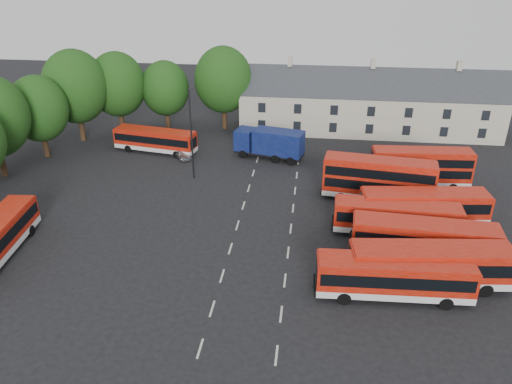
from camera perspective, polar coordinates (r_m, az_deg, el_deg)
ground at (r=45.14m, az=-2.52°, el=-5.10°), size 140.00×140.00×0.00m
lane_markings at (r=46.54m, az=0.91°, el=-4.01°), size 5.15×33.80×0.01m
treeline at (r=65.66m, az=-18.27°, el=10.21°), size 29.92×32.59×12.01m
terrace_houses at (r=71.11m, az=12.77°, el=9.69°), size 35.70×7.13×10.06m
bus_row_a at (r=38.29m, az=15.52°, el=-9.16°), size 11.42×3.07×3.20m
bus_row_b at (r=40.17m, az=19.39°, el=-7.70°), size 12.36×4.01×3.43m
bus_row_c at (r=43.45m, az=18.70°, el=-4.93°), size 11.91×3.55×3.32m
bus_row_d at (r=46.21m, az=15.80°, el=-2.68°), size 11.16×2.96×3.13m
bus_row_e at (r=48.76m, az=18.67°, el=-1.38°), size 11.84×3.92×3.29m
bus_dd_south at (r=51.69m, az=13.84°, el=1.63°), size 11.22×3.85×4.51m
bus_dd_north at (r=56.04m, az=18.34°, el=2.86°), size 10.57×3.08×4.28m
bus_north at (r=63.99m, az=-11.45°, el=5.98°), size 10.70×4.19×2.95m
box_truck at (r=60.76m, az=1.63°, el=5.68°), size 8.73×4.57×3.65m
silver_car at (r=62.06m, az=-8.55°, el=4.41°), size 3.37×3.68×1.22m
lamppost at (r=54.49m, az=-7.38°, el=6.80°), size 0.71×0.40×10.26m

